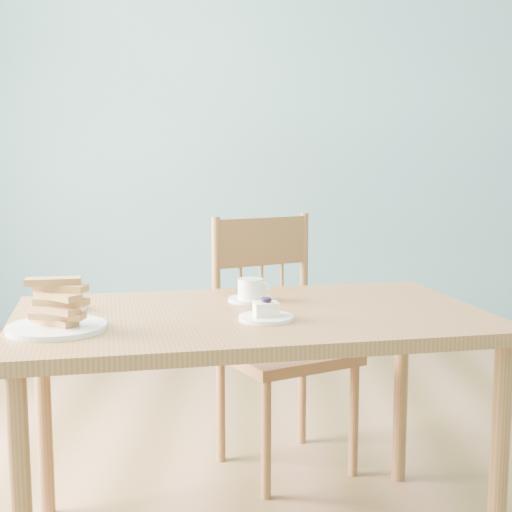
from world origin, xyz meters
TOP-DOWN VIEW (x-y plane):
  - room at (0.00, 0.00)m, footprint 5.01×5.01m
  - dining_table at (-0.18, -0.20)m, footprint 1.45×1.02m
  - dining_chair at (-0.08, 0.38)m, footprint 0.57×0.56m
  - cheesecake_plate_near at (-0.14, -0.29)m, footprint 0.15×0.15m
  - cheesecake_plate_far at (-0.72, -0.17)m, footprint 0.14×0.14m
  - coffee_cup at (-0.18, -0.04)m, footprint 0.14×0.14m
  - biscotti_plate at (-0.67, -0.41)m, footprint 0.25×0.25m

SIDE VIEW (x-z plane):
  - dining_chair at x=-0.08m, z-range 0.01..0.94m
  - dining_table at x=-0.18m, z-range 0.28..0.99m
  - cheesecake_plate_far at x=-0.72m, z-range 0.69..0.75m
  - cheesecake_plate_near at x=-0.14m, z-range 0.69..0.75m
  - coffee_cup at x=-0.18m, z-range 0.70..0.77m
  - biscotti_plate at x=-0.67m, z-range 0.68..0.82m
  - room at x=0.00m, z-range -0.01..2.71m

